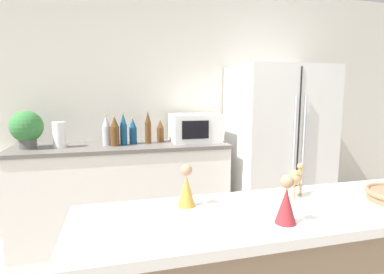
{
  "coord_description": "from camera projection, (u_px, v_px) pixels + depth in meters",
  "views": [
    {
      "loc": [
        -0.58,
        -0.5,
        1.41
      ],
      "look_at": [
        -0.08,
        1.43,
        1.13
      ],
      "focal_mm": 28.0,
      "sensor_mm": 36.0,
      "label": 1
    }
  ],
  "objects": [
    {
      "name": "microwave",
      "position": [
        195.0,
        128.0,
        3.04
      ],
      "size": [
        0.48,
        0.37,
        0.28
      ],
      "color": "white",
      "rests_on": "back_counter"
    },
    {
      "name": "wise_man_figurine_blue",
      "position": [
        286.0,
        203.0,
        1.0
      ],
      "size": [
        0.07,
        0.07,
        0.17
      ],
      "color": "maroon",
      "rests_on": "bar_counter"
    },
    {
      "name": "camel_figurine",
      "position": [
        295.0,
        178.0,
        1.27
      ],
      "size": [
        0.11,
        0.09,
        0.14
      ],
      "color": "tan",
      "rests_on": "bar_counter"
    },
    {
      "name": "wall_back",
      "position": [
        169.0,
        107.0,
        3.26
      ],
      "size": [
        8.0,
        0.06,
        2.55
      ],
      "color": "silver",
      "rests_on": "ground_plane"
    },
    {
      "name": "back_bottle_0",
      "position": [
        133.0,
        131.0,
        2.9
      ],
      "size": [
        0.07,
        0.07,
        0.25
      ],
      "color": "navy",
      "rests_on": "back_counter"
    },
    {
      "name": "potted_plant",
      "position": [
        27.0,
        128.0,
        2.62
      ],
      "size": [
        0.27,
        0.27,
        0.33
      ],
      "color": "#595451",
      "rests_on": "back_counter"
    },
    {
      "name": "back_bottle_5",
      "position": [
        115.0,
        131.0,
        2.76
      ],
      "size": [
        0.08,
        0.08,
        0.28
      ],
      "color": "brown",
      "rests_on": "back_counter"
    },
    {
      "name": "wise_man_figurine_crimson",
      "position": [
        186.0,
        188.0,
        1.16
      ],
      "size": [
        0.07,
        0.07,
        0.17
      ],
      "color": "#B28933",
      "rests_on": "bar_counter"
    },
    {
      "name": "refrigerator",
      "position": [
        277.0,
        148.0,
        3.19
      ],
      "size": [
        0.96,
        0.76,
        1.7
      ],
      "color": "white",
      "rests_on": "ground_plane"
    },
    {
      "name": "back_bottle_4",
      "position": [
        123.0,
        130.0,
        2.82
      ],
      "size": [
        0.07,
        0.07,
        0.31
      ],
      "color": "navy",
      "rests_on": "back_counter"
    },
    {
      "name": "back_bottle_3",
      "position": [
        160.0,
        131.0,
        3.03
      ],
      "size": [
        0.07,
        0.07,
        0.23
      ],
      "color": "brown",
      "rests_on": "back_counter"
    },
    {
      "name": "back_bottle_2",
      "position": [
        148.0,
        128.0,
        2.9
      ],
      "size": [
        0.06,
        0.06,
        0.33
      ],
      "color": "brown",
      "rests_on": "back_counter"
    },
    {
      "name": "paper_towel_roll",
      "position": [
        59.0,
        135.0,
        2.68
      ],
      "size": [
        0.11,
        0.11,
        0.23
      ],
      "color": "white",
      "rests_on": "back_counter"
    },
    {
      "name": "back_bottle_1",
      "position": [
        106.0,
        131.0,
        2.79
      ],
      "size": [
        0.08,
        0.08,
        0.29
      ],
      "color": "#B2B7BC",
      "rests_on": "back_counter"
    },
    {
      "name": "back_counter",
      "position": [
        125.0,
        192.0,
        2.93
      ],
      "size": [
        2.01,
        0.63,
        0.94
      ],
      "color": "white",
      "rests_on": "ground_plane"
    }
  ]
}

